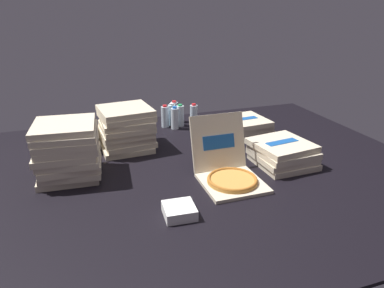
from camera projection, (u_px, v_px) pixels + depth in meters
ground_plane at (189, 171)px, 2.34m from camera, size 3.20×2.40×0.02m
open_pizza_box at (228, 170)px, 2.17m from camera, size 0.36×0.47×0.37m
pizza_stack_right_far at (126, 129)px, 2.62m from camera, size 0.41×0.41×0.32m
pizza_stack_center_near at (283, 153)px, 2.39m from camera, size 0.40×0.41×0.16m
pizza_stack_left_far at (244, 125)px, 3.00m from camera, size 0.41×0.41×0.12m
pizza_stack_left_mid at (69, 135)px, 2.66m from camera, size 0.38×0.39×0.20m
pizza_stack_left_near at (68, 151)px, 2.18m from camera, size 0.41×0.42×0.36m
water_bottle_0 at (175, 118)px, 3.06m from camera, size 0.07×0.07×0.20m
water_bottle_1 at (194, 115)px, 3.15m from camera, size 0.07×0.07×0.20m
water_bottle_2 at (180, 116)px, 3.13m from camera, size 0.07×0.07×0.20m
water_bottle_3 at (174, 112)px, 3.24m from camera, size 0.07×0.07×0.20m
water_bottle_4 at (165, 117)px, 3.10m from camera, size 0.07×0.07×0.20m
water_bottle_5 at (172, 115)px, 3.16m from camera, size 0.07×0.07×0.20m
napkin_pile at (179, 211)px, 1.83m from camera, size 0.17×0.17×0.06m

